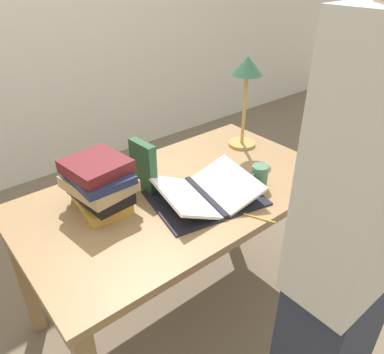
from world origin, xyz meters
name	(u,v)px	position (x,y,z in m)	size (l,w,h in m)	color
ground_plane	(183,303)	(0.00, 0.00, 0.00)	(12.00, 12.00, 0.00)	#70604C
wall_back	(15,8)	(0.00, 1.83, 1.30)	(8.00, 0.06, 2.60)	silver
reading_desk	(181,207)	(0.00, 0.00, 0.63)	(1.40, 0.79, 0.72)	#937047
open_book	(206,193)	(0.04, -0.12, 0.75)	(0.51, 0.43, 0.09)	black
book_stack_tall	(99,184)	(-0.33, 0.11, 0.83)	(0.24, 0.29, 0.22)	#BC8933
book_standing_upright	(143,166)	(-0.11, 0.12, 0.83)	(0.05, 0.14, 0.22)	#234C2D
reading_lamp	(247,79)	(0.54, 0.15, 1.09)	(0.15, 0.15, 0.47)	tan
coffee_mug	(259,176)	(0.28, -0.20, 0.77)	(0.11, 0.07, 0.10)	#4C7F5B
pencil	(254,217)	(0.10, -0.34, 0.73)	(0.08, 0.17, 0.01)	gold
person_reader	(346,269)	(-0.03, -0.78, 0.86)	(0.36, 0.22, 1.73)	#2D3342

